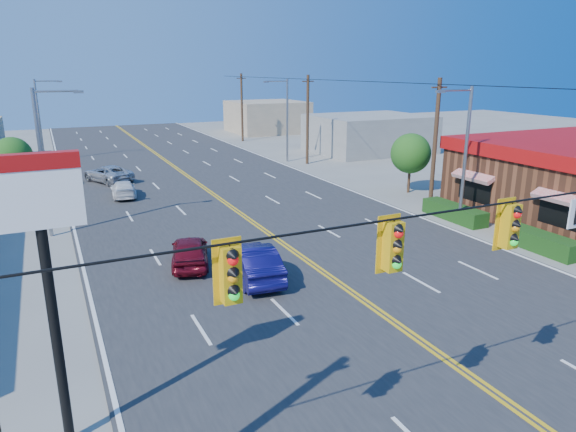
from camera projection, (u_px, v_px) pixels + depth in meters
name	position (u px, v px, depth m)	size (l,w,h in m)	color
ground	(518.00, 412.00, 13.84)	(160.00, 160.00, 0.00)	gray
road	(250.00, 221.00, 31.21)	(20.00, 120.00, 0.06)	#2D2D30
signal_span	(539.00, 242.00, 12.44)	(24.32, 0.34, 9.00)	#47301E
pizza_hut_sign	(43.00, 244.00, 11.37)	(1.90, 0.30, 6.85)	black
streetlight_se	(463.00, 149.00, 29.19)	(2.55, 0.25, 8.00)	gray
streetlight_ne	(285.00, 116.00, 50.05)	(2.55, 0.25, 8.00)	gray
streetlight_sw	(45.00, 155.00, 27.28)	(2.55, 0.25, 8.00)	gray
streetlight_nw	(41.00, 116.00, 49.88)	(2.55, 0.25, 8.00)	gray
utility_pole_near	(435.00, 144.00, 33.33)	(0.28, 0.28, 8.40)	#47301E
utility_pole_mid	(308.00, 120.00, 48.97)	(0.28, 0.28, 8.40)	#47301E
utility_pole_far	(242.00, 108.00, 64.62)	(0.28, 0.28, 8.40)	#47301E
tree_kfc_rear	(411.00, 153.00, 37.69)	(2.94, 2.94, 4.41)	#47301E
tree_west	(12.00, 156.00, 37.28)	(2.80, 2.80, 4.20)	#47301E
bld_east_mid	(369.00, 133.00, 57.08)	(12.00, 10.00, 4.00)	gray
bld_east_far	(267.00, 117.00, 74.91)	(10.00, 10.00, 4.40)	tan
car_magenta	(190.00, 252.00, 23.92)	(1.66, 4.11, 1.40)	maroon
car_blue	(253.00, 263.00, 22.38)	(1.64, 4.69, 1.55)	#100D4F
car_white	(124.00, 190.00, 36.83)	(1.61, 3.96, 1.15)	silver
car_silver	(108.00, 174.00, 41.69)	(2.22, 4.82, 1.34)	#B7B8BD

